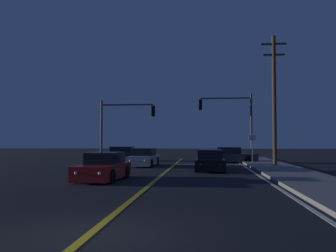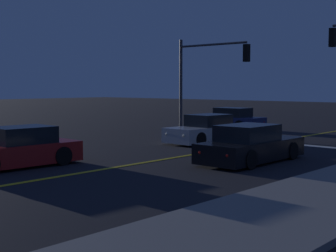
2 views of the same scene
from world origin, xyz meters
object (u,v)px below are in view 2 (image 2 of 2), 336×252
car_parked_curb_black (251,146)px  traffic_signal_far_left (205,69)px  car_lead_oncoming_silver (206,130)px  car_following_oncoming_red (17,149)px  car_far_approaching_navy (230,120)px

car_parked_curb_black → traffic_signal_far_left: (-7.27, 6.70, 3.03)m
car_lead_oncoming_silver → car_following_oncoming_red: (-0.34, -9.83, 0.00)m
car_far_approaching_navy → car_following_oncoming_red: same height
car_far_approaching_navy → traffic_signal_far_left: 5.12m
car_parked_curb_black → traffic_signal_far_left: 10.34m
car_far_approaching_navy → traffic_signal_far_left: size_ratio=0.85×
car_far_approaching_navy → traffic_signal_far_left: bearing=-163.4°
car_far_approaching_navy → car_lead_oncoming_silver: size_ratio=1.06×
car_far_approaching_navy → car_following_oncoming_red: bearing=-167.9°
car_following_oncoming_red → car_parked_curb_black: 8.03m
car_lead_oncoming_silver → traffic_signal_far_left: 4.89m
car_far_approaching_navy → car_following_oncoming_red: (3.13, -16.80, -0.00)m
car_lead_oncoming_silver → car_parked_curb_black: 6.13m
car_parked_curb_black → traffic_signal_far_left: bearing=136.8°
traffic_signal_far_left → car_far_approaching_navy: bearing=105.1°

